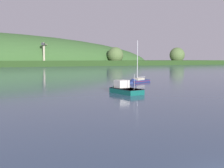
{
  "coord_description": "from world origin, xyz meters",
  "views": [
    {
      "loc": [
        -10.89,
        -8.59,
        5.32
      ],
      "look_at": [
        7.59,
        29.71,
        1.74
      ],
      "focal_mm": 47.29,
      "sensor_mm": 36.0,
      "label": 1
    }
  ],
  "objects": [
    {
      "name": "dockside_crane",
      "position": [
        40.52,
        217.46,
        8.89
      ],
      "size": [
        7.62,
        13.89,
        18.15
      ],
      "rotation": [
        0.0,
        0.0,
        1.13
      ],
      "color": "#4C4C51",
      "rests_on": "ground"
    },
    {
      "name": "sailboat_far_left",
      "position": [
        23.47,
        49.39,
        0.14
      ],
      "size": [
        7.02,
        4.6,
        10.55
      ],
      "rotation": [
        0.0,
        0.0,
        3.56
      ],
      "color": "navy",
      "rests_on": "ground"
    },
    {
      "name": "fishing_boat_moored",
      "position": [
        10.82,
        32.18,
        0.45
      ],
      "size": [
        3.33,
        6.5,
        3.99
      ],
      "rotation": [
        0.0,
        0.0,
        1.69
      ],
      "color": "#0F564C",
      "rests_on": "ground"
    }
  ]
}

